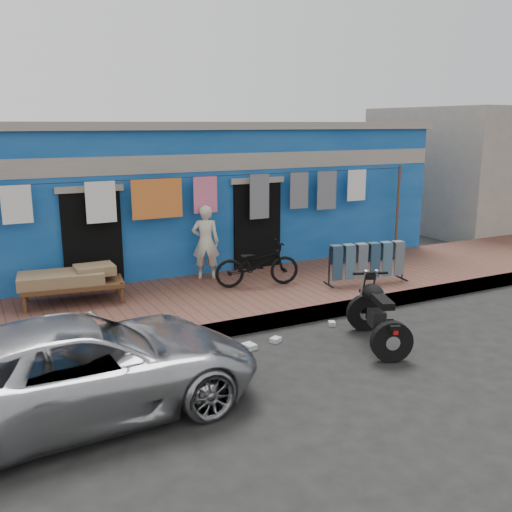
{
  "coord_description": "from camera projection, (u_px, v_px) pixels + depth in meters",
  "views": [
    {
      "loc": [
        -4.27,
        -6.31,
        3.33
      ],
      "look_at": [
        0.0,
        2.0,
        1.15
      ],
      "focal_mm": 40.0,
      "sensor_mm": 36.0,
      "label": 1
    }
  ],
  "objects": [
    {
      "name": "curb",
      "position": [
        268.0,
        322.0,
        9.44
      ],
      "size": [
        28.0,
        0.1,
        0.25
      ],
      "primitive_type": "cube",
      "color": "gray",
      "rests_on": "ground"
    },
    {
      "name": "sidewalk",
      "position": [
        232.0,
        298.0,
        10.69
      ],
      "size": [
        28.0,
        3.0,
        0.25
      ],
      "primitive_type": "cube",
      "color": "brown",
      "rests_on": "ground"
    },
    {
      "name": "neighbor_right",
      "position": [
        485.0,
        168.0,
        18.65
      ],
      "size": [
        6.0,
        5.0,
        3.8
      ],
      "primitive_type": "cube",
      "color": "#9E9384",
      "rests_on": "ground"
    },
    {
      "name": "ground",
      "position": [
        320.0,
        363.0,
        8.13
      ],
      "size": [
        80.0,
        80.0,
        0.0
      ],
      "primitive_type": "plane",
      "color": "black",
      "rests_on": "ground"
    },
    {
      "name": "car",
      "position": [
        82.0,
        367.0,
        6.55
      ],
      "size": [
        4.36,
        2.16,
        1.2
      ],
      "primitive_type": "imported",
      "rotation": [
        0.0,
        0.0,
        1.62
      ],
      "color": "#B2B2B7",
      "rests_on": "ground"
    },
    {
      "name": "building",
      "position": [
        162.0,
        193.0,
        13.79
      ],
      "size": [
        12.2,
        5.2,
        3.36
      ],
      "color": "#0F4694",
      "rests_on": "ground"
    },
    {
      "name": "litter_b",
      "position": [
        332.0,
        324.0,
        9.62
      ],
      "size": [
        0.15,
        0.17,
        0.07
      ],
      "primitive_type": "cube",
      "rotation": [
        0.0,
        0.0,
        1.18
      ],
      "color": "silver",
      "rests_on": "ground"
    },
    {
      "name": "clothesline",
      "position": [
        197.0,
        201.0,
        11.31
      ],
      "size": [
        10.06,
        0.06,
        2.1
      ],
      "color": "brown",
      "rests_on": "sidewalk"
    },
    {
      "name": "charpoy",
      "position": [
        73.0,
        286.0,
        9.98
      ],
      "size": [
        2.03,
        1.33,
        0.61
      ],
      "primitive_type": null,
      "rotation": [
        0.0,
        0.0,
        -0.13
      ],
      "color": "brown",
      "rests_on": "sidewalk"
    },
    {
      "name": "litter_a",
      "position": [
        276.0,
        340.0,
        8.89
      ],
      "size": [
        0.2,
        0.19,
        0.07
      ],
      "primitive_type": "cube",
      "rotation": [
        0.0,
        0.0,
        0.49
      ],
      "color": "silver",
      "rests_on": "ground"
    },
    {
      "name": "seated_person",
      "position": [
        206.0,
        242.0,
        11.44
      ],
      "size": [
        0.64,
        0.54,
        1.5
      ],
      "primitive_type": "imported",
      "rotation": [
        0.0,
        0.0,
        2.75
      ],
      "color": "beige",
      "rests_on": "sidewalk"
    },
    {
      "name": "litter_c",
      "position": [
        249.0,
        346.0,
        8.62
      ],
      "size": [
        0.2,
        0.23,
        0.08
      ],
      "primitive_type": "cube",
      "rotation": [
        0.0,
        0.0,
        1.77
      ],
      "color": "silver",
      "rests_on": "ground"
    },
    {
      "name": "bicycle",
      "position": [
        257.0,
        259.0,
        10.97
      ],
      "size": [
        1.72,
        0.92,
        1.06
      ],
      "primitive_type": "imported",
      "rotation": [
        0.0,
        0.0,
        1.35
      ],
      "color": "black",
      "rests_on": "sidewalk"
    },
    {
      "name": "motorcycle",
      "position": [
        378.0,
        313.0,
        8.67
      ],
      "size": [
        1.64,
        1.99,
        1.04
      ],
      "primitive_type": null,
      "rotation": [
        0.0,
        0.0,
        -0.36
      ],
      "color": "black",
      "rests_on": "ground"
    },
    {
      "name": "jeans_rack",
      "position": [
        367.0,
        262.0,
        11.23
      ],
      "size": [
        1.82,
        0.92,
        0.82
      ],
      "primitive_type": null,
      "rotation": [
        0.0,
        0.0,
        -0.17
      ],
      "color": "black",
      "rests_on": "sidewalk"
    }
  ]
}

